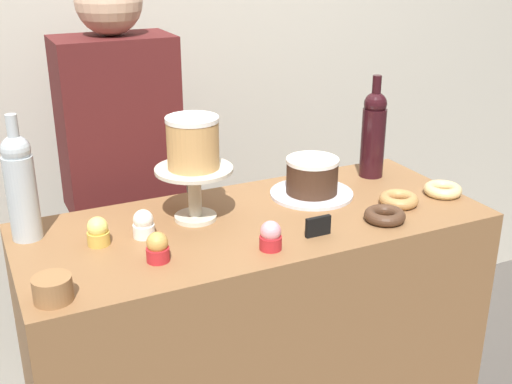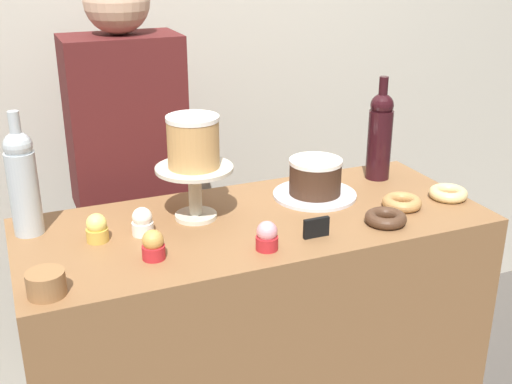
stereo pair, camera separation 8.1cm
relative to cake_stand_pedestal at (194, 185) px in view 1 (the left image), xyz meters
name	(u,v)px [view 1 (the left image)]	position (x,y,z in m)	size (l,w,h in m)	color
back_wall	(156,48)	(0.15, 0.77, 0.24)	(6.00, 0.05, 2.60)	#BCB7A8
display_counter	(256,364)	(0.15, -0.07, -0.58)	(1.27, 0.53, 0.96)	brown
cake_stand_pedestal	(194,185)	(0.00, 0.00, 0.00)	(0.21, 0.21, 0.15)	beige
white_layer_cake	(193,143)	(0.00, 0.00, 0.12)	(0.14, 0.14, 0.14)	tan
silver_serving_platter	(311,194)	(0.37, 0.01, -0.10)	(0.25, 0.25, 0.01)	silver
chocolate_round_cake	(312,175)	(0.37, 0.01, -0.04)	(0.16, 0.16, 0.11)	#3D2619
wine_bottle_clear	(21,185)	(-0.43, 0.07, 0.04)	(0.08, 0.08, 0.33)	#B2BCC1
wine_bottle_dark_red	(373,133)	(0.63, 0.08, 0.04)	(0.08, 0.08, 0.33)	black
cupcake_lemon	(98,232)	(-0.27, -0.04, -0.07)	(0.06, 0.06, 0.07)	gold
cupcake_caramel	(158,248)	(-0.17, -0.19, -0.07)	(0.06, 0.06, 0.07)	red
cupcake_strawberry	(271,236)	(0.10, -0.25, -0.07)	(0.06, 0.06, 0.07)	red
cupcake_vanilla	(144,224)	(-0.16, -0.05, -0.07)	(0.06, 0.06, 0.07)	white
donut_glazed	(443,190)	(0.73, -0.15, -0.08)	(0.11, 0.11, 0.03)	#E0C17F
donut_chocolate	(385,216)	(0.46, -0.23, -0.08)	(0.11, 0.11, 0.03)	#472D1E
donut_maple	(399,200)	(0.56, -0.16, -0.08)	(0.11, 0.11, 0.03)	#B27F47
cookie_stack	(53,289)	(-0.42, -0.27, -0.07)	(0.08, 0.08, 0.06)	olive
price_sign_chalkboard	(318,226)	(0.25, -0.23, -0.07)	(0.07, 0.01, 0.05)	black
barista_figure	(125,207)	(-0.09, 0.44, -0.22)	(0.36, 0.22, 1.60)	black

